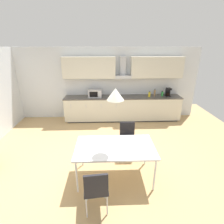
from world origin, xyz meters
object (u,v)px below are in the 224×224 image
at_px(coffee_maker, 168,92).
at_px(dining_table, 115,148).
at_px(microwave, 95,93).
at_px(bottle_brown, 155,93).
at_px(bottle_yellow, 149,94).
at_px(chair_near_left, 96,187).
at_px(bottle_green, 162,94).
at_px(chair_far_right, 127,136).
at_px(pendant_lamp, 115,94).

height_order(coffee_maker, dining_table, coffee_maker).
xyz_separation_m(microwave, coffee_maker, (2.69, 0.03, 0.01)).
bearing_deg(bottle_brown, bottle_yellow, -166.36).
bearing_deg(bottle_brown, chair_near_left, -116.57).
height_order(microwave, bottle_yellow, microwave).
height_order(bottle_yellow, bottle_green, bottle_yellow).
xyz_separation_m(bottle_yellow, bottle_brown, (0.20, 0.05, 0.03)).
bearing_deg(bottle_yellow, chair_far_right, -115.52).
distance_m(bottle_yellow, chair_near_left, 4.29).
relative_size(bottle_green, chair_near_left, 0.23).
bearing_deg(chair_near_left, bottle_green, 60.29).
bearing_deg(bottle_green, microwave, -179.32).
height_order(bottle_yellow, bottle_brown, bottle_brown).
distance_m(bottle_yellow, bottle_green, 0.51).
distance_m(coffee_maker, bottle_yellow, 0.72).
distance_m(bottle_yellow, chair_far_right, 2.47).
relative_size(dining_table, chair_near_left, 1.85).
xyz_separation_m(bottle_yellow, chair_near_left, (-1.76, -3.88, -0.46)).
height_order(chair_far_right, chair_near_left, same).
height_order(microwave, coffee_maker, coffee_maker).
xyz_separation_m(microwave, bottle_green, (2.48, 0.03, -0.06)).
distance_m(microwave, pendant_lamp, 3.25).
bearing_deg(coffee_maker, dining_table, -124.17).
distance_m(dining_table, chair_far_right, 0.94).
xyz_separation_m(coffee_maker, chair_far_right, (-1.76, -2.28, -0.52)).
xyz_separation_m(dining_table, chair_near_left, (-0.35, -0.84, -0.18)).
height_order(bottle_brown, bottle_green, bottle_brown).
bearing_deg(coffee_maker, chair_near_left, -121.93).
bearing_deg(bottle_green, chair_far_right, -124.22).
height_order(bottle_yellow, pendant_lamp, pendant_lamp).
xyz_separation_m(bottle_green, pendant_lamp, (-1.91, -3.12, 0.87)).
height_order(bottle_brown, dining_table, bottle_brown).
relative_size(microwave, dining_table, 0.30).
height_order(microwave, pendant_lamp, pendant_lamp).
bearing_deg(chair_far_right, bottle_brown, 60.83).
xyz_separation_m(bottle_yellow, pendant_lamp, (-1.41, -3.04, 0.86)).
height_order(microwave, chair_far_right, microwave).
xyz_separation_m(dining_table, chair_far_right, (0.36, 0.85, -0.18)).
height_order(dining_table, pendant_lamp, pendant_lamp).
distance_m(microwave, bottle_brown, 2.18).
distance_m(coffee_maker, chair_near_left, 4.70).
xyz_separation_m(coffee_maker, chair_near_left, (-2.47, -3.97, -0.52)).
xyz_separation_m(chair_far_right, chair_near_left, (-0.72, -1.69, 0.00)).
relative_size(chair_far_right, pendant_lamp, 2.72).
bearing_deg(bottle_green, bottle_yellow, -170.18).
distance_m(bottle_brown, pendant_lamp, 3.58).
bearing_deg(chair_far_right, microwave, 112.42).
bearing_deg(bottle_green, dining_table, -121.47).
height_order(coffee_maker, pendant_lamp, pendant_lamp).
bearing_deg(dining_table, chair_far_right, 66.81).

